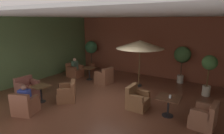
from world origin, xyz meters
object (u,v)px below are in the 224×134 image
object	(u,v)px
cafe_table_mid_center	(41,89)
patio_umbrella_tall_red	(140,45)
armchair_front_left_north	(204,118)
armchair_mid_center_south	(67,93)
potted_tree_mid_right	(91,49)
cafe_table_front_right	(89,71)
armchair_mid_center_north	(27,89)
patron_blue_shirt	(75,64)
potted_tree_left_corner	(182,56)
armchair_front_left_east	(137,100)
armchair_front_right_north	(75,71)
potted_tree_mid_left	(209,68)
cafe_table_front_left	(169,101)
patron_by_window	(25,95)
armchair_mid_center_east	(25,106)
armchair_front_right_east	(104,77)
iced_drink_cup	(170,97)

from	to	relation	value
cafe_table_mid_center	patio_umbrella_tall_red	xyz separation A→B (m)	(2.54, 3.91, 1.58)
armchair_front_left_north	armchair_mid_center_south	xyz separation A→B (m)	(-5.07, -0.81, -0.01)
armchair_mid_center_south	potted_tree_mid_right	bearing A→B (deg)	117.36
cafe_table_front_right	armchair_mid_center_north	xyz separation A→B (m)	(-0.80, -3.32, -0.19)
armchair_mid_center_north	patron_blue_shirt	world-z (taller)	patron_blue_shirt
patio_umbrella_tall_red	potted_tree_left_corner	bearing A→B (deg)	45.00
armchair_front_left_east	potted_tree_left_corner	world-z (taller)	potted_tree_left_corner
armchair_front_right_north	cafe_table_mid_center	xyz separation A→B (m)	(1.34, -3.39, 0.21)
cafe_table_front_right	armchair_mid_center_south	world-z (taller)	armchair_mid_center_south
potted_tree_mid_left	potted_tree_mid_right	distance (m)	7.29
patio_umbrella_tall_red	potted_tree_left_corner	world-z (taller)	patio_umbrella_tall_red
cafe_table_front_right	armchair_front_right_north	distance (m)	1.12
armchair_front_left_north	armchair_front_right_north	bearing A→B (deg)	165.19
armchair_mid_center_north	potted_tree_left_corner	bearing A→B (deg)	46.38
cafe_table_front_left	patron_by_window	xyz separation A→B (m)	(-4.35, -2.53, 0.15)
potted_tree_mid_right	patron_blue_shirt	bearing A→B (deg)	-80.85
armchair_mid_center_north	patron_by_window	xyz separation A→B (m)	(1.40, -1.02, 0.37)
potted_tree_mid_left	armchair_front_left_north	bearing A→B (deg)	-84.49
armchair_front_left_east	potted_tree_mid_left	world-z (taller)	potted_tree_mid_left
cafe_table_mid_center	potted_tree_mid_right	xyz separation A→B (m)	(-1.62, 5.35, 0.83)
cafe_table_mid_center	potted_tree_left_corner	world-z (taller)	potted_tree_left_corner
cafe_table_mid_center	patio_umbrella_tall_red	size ratio (longest dim) A/B	0.30
armchair_mid_center_east	armchair_mid_center_south	xyz separation A→B (m)	(0.42, 1.65, -0.00)
cafe_table_front_left	armchair_mid_center_north	xyz separation A→B (m)	(-5.75, -1.52, -0.22)
armchair_front_left_north	armchair_front_left_east	size ratio (longest dim) A/B	0.98
armchair_front_left_east	potted_tree_mid_left	xyz separation A→B (m)	(2.06, 2.76, 0.96)
cafe_table_mid_center	potted_tree_mid_left	distance (m)	7.11
armchair_mid_center_north	potted_tree_left_corner	size ratio (longest dim) A/B	0.44
armchair_front_left_north	armchair_mid_center_north	size ratio (longest dim) A/B	1.01
armchair_front_right_north	armchair_mid_center_east	world-z (taller)	armchair_mid_center_east
armchair_mid_center_east	patron_blue_shirt	size ratio (longest dim) A/B	1.37
cafe_table_front_left	armchair_front_right_east	size ratio (longest dim) A/B	0.89
patron_blue_shirt	patron_by_window	distance (m)	4.64
cafe_table_mid_center	patron_blue_shirt	size ratio (longest dim) A/B	1.02
armchair_mid_center_south	patio_umbrella_tall_red	world-z (taller)	patio_umbrella_tall_red
cafe_table_mid_center	iced_drink_cup	world-z (taller)	iced_drink_cup
cafe_table_front_left	patron_by_window	bearing A→B (deg)	-149.81
armchair_mid_center_south	patron_blue_shirt	bearing A→B (deg)	127.77
armchair_mid_center_north	armchair_mid_center_east	xyz separation A→B (m)	(1.42, -1.05, -0.01)
armchair_front_left_east	potted_tree_mid_left	bearing A→B (deg)	53.36
armchair_front_right_east	potted_tree_left_corner	world-z (taller)	potted_tree_left_corner
cafe_table_mid_center	armchair_mid_center_east	distance (m)	1.07
patio_umbrella_tall_red	patron_blue_shirt	size ratio (longest dim) A/B	3.42
cafe_table_front_right	potted_tree_mid_left	xyz separation A→B (m)	(5.84, 0.94, 0.76)
cafe_table_mid_center	potted_tree_mid_right	size ratio (longest dim) A/B	0.36
patron_by_window	iced_drink_cup	distance (m)	5.05
armchair_front_left_north	armchair_mid_center_north	bearing A→B (deg)	-168.50
armchair_front_right_east	cafe_table_front_left	bearing A→B (deg)	-23.69
armchair_front_right_north	cafe_table_mid_center	world-z (taller)	armchair_front_right_north
cafe_table_mid_center	armchair_mid_center_north	distance (m)	1.07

